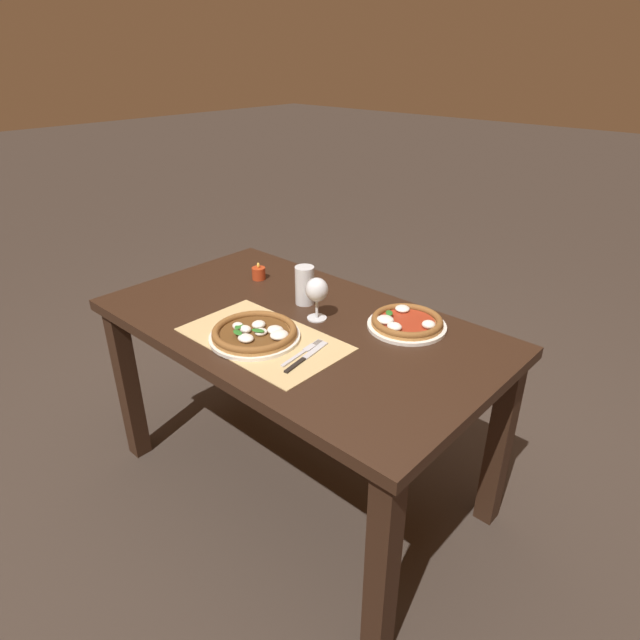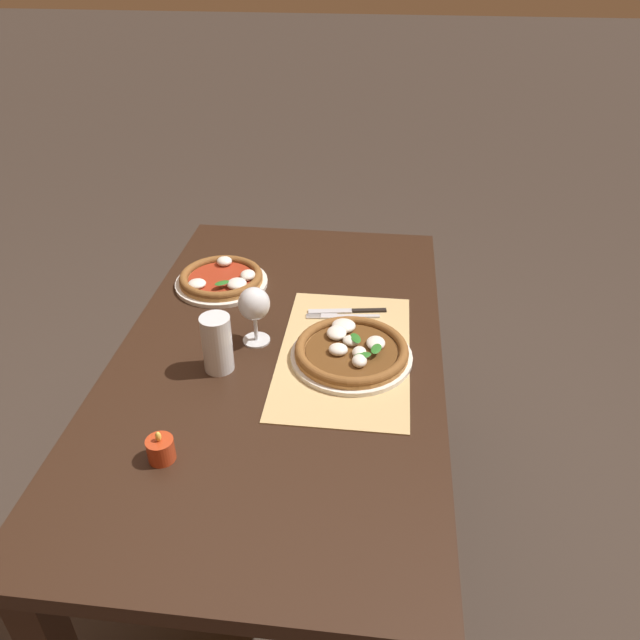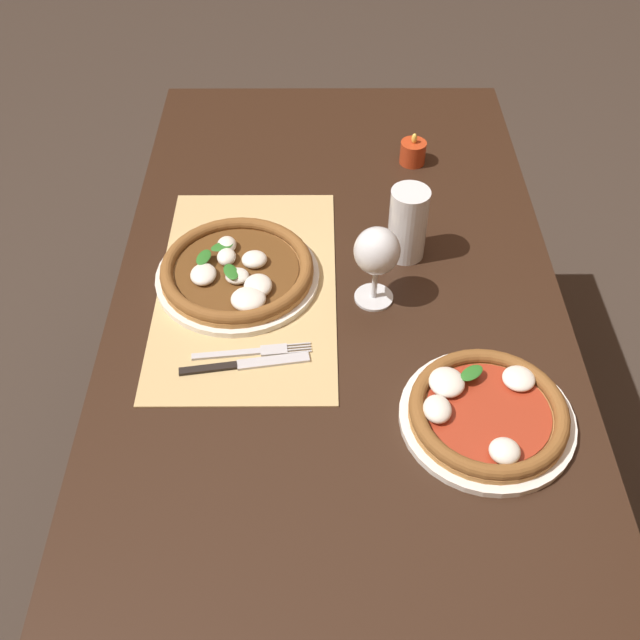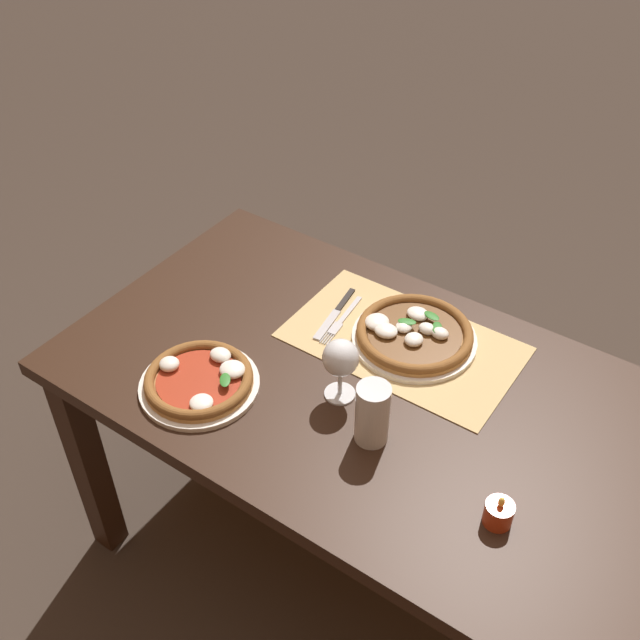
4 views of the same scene
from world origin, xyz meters
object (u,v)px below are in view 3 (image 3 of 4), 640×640
object	(u,v)px
pizza_far	(487,413)
wine_glass	(377,254)
fork	(253,352)
votive_candle	(413,153)
pizza_near	(237,271)
knife	(245,364)
pint_glass	(408,225)

from	to	relation	value
pizza_far	wine_glass	world-z (taller)	wine_glass
pizza_far	fork	size ratio (longest dim) A/B	1.35
wine_glass	votive_candle	bearing A→B (deg)	165.94
votive_candle	pizza_near	bearing A→B (deg)	-43.02
pizza_near	knife	xyz separation A→B (m)	(0.21, 0.03, -0.02)
pizza_far	wine_glass	distance (m)	0.33
knife	votive_candle	bearing A→B (deg)	150.83
pizza_near	pint_glass	world-z (taller)	pint_glass
fork	knife	xyz separation A→B (m)	(0.03, -0.01, 0.00)
wine_glass	fork	world-z (taller)	wine_glass
pint_glass	knife	size ratio (longest dim) A/B	0.67
knife	votive_candle	size ratio (longest dim) A/B	2.99
knife	wine_glass	bearing A→B (deg)	125.98
pizza_near	knife	size ratio (longest dim) A/B	1.40
pint_glass	knife	xyz separation A→B (m)	(0.28, -0.29, -0.06)
pizza_far	votive_candle	xyz separation A→B (m)	(-0.70, -0.05, 0.00)
knife	pint_glass	bearing A→B (deg)	134.57
fork	knife	distance (m)	0.03
pizza_far	knife	size ratio (longest dim) A/B	1.26
knife	votive_candle	world-z (taller)	votive_candle
wine_glass	fork	bearing A→B (deg)	-57.62
pizza_far	pint_glass	world-z (taller)	pint_glass
pint_glass	fork	world-z (taller)	pint_glass
wine_glass	pint_glass	bearing A→B (deg)	151.67
pizza_near	wine_glass	xyz separation A→B (m)	(0.05, 0.25, 0.08)
pizza_far	pint_glass	size ratio (longest dim) A/B	1.87
votive_candle	wine_glass	bearing A→B (deg)	-14.06
pizza_near	wine_glass	world-z (taller)	wine_glass
pint_glass	votive_candle	bearing A→B (deg)	172.32
pizza_far	knife	xyz separation A→B (m)	(-0.11, -0.38, -0.01)
pizza_far	fork	distance (m)	0.39
pint_glass	votive_candle	size ratio (longest dim) A/B	2.01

